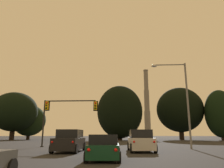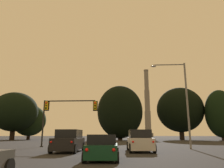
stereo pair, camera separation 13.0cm
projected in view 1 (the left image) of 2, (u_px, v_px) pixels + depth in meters
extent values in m
cube|color=#0F3823|center=(104.00, 150.00, 12.82)|extent=(1.88, 4.06, 0.72)
cube|color=black|center=(104.00, 139.00, 12.58)|extent=(1.63, 1.96, 0.55)
cylinder|color=black|center=(93.00, 152.00, 14.37)|extent=(0.24, 0.61, 0.60)
cylinder|color=black|center=(118.00, 152.00, 14.34)|extent=(0.24, 0.61, 0.60)
cylinder|color=black|center=(86.00, 157.00, 11.21)|extent=(0.24, 0.61, 0.60)
cylinder|color=black|center=(119.00, 157.00, 11.18)|extent=(0.24, 0.61, 0.60)
sphere|color=red|center=(89.00, 150.00, 10.91)|extent=(0.17, 0.17, 0.17)
sphere|color=red|center=(116.00, 150.00, 10.88)|extent=(0.17, 0.17, 0.17)
cube|color=black|center=(70.00, 144.00, 18.64)|extent=(2.00, 4.83, 0.95)
cube|color=black|center=(70.00, 134.00, 18.94)|extent=(1.83, 2.83, 0.70)
cylinder|color=black|center=(64.00, 146.00, 20.48)|extent=(0.23, 0.76, 0.76)
cylinder|color=black|center=(84.00, 146.00, 20.40)|extent=(0.23, 0.76, 0.76)
cylinder|color=black|center=(52.00, 149.00, 16.73)|extent=(0.23, 0.76, 0.76)
cylinder|color=black|center=(76.00, 149.00, 16.66)|extent=(0.23, 0.76, 0.76)
sphere|color=red|center=(52.00, 142.00, 16.36)|extent=(0.17, 0.17, 0.17)
sphere|color=red|center=(73.00, 142.00, 16.30)|extent=(0.17, 0.17, 0.17)
cylinder|color=black|center=(11.00, 167.00, 7.74)|extent=(0.22, 0.60, 0.60)
cube|color=silver|center=(141.00, 143.00, 19.16)|extent=(2.13, 4.88, 0.95)
cube|color=black|center=(140.00, 134.00, 19.47)|extent=(1.90, 2.88, 0.70)
cylinder|color=black|center=(129.00, 146.00, 20.98)|extent=(0.25, 0.77, 0.76)
cylinder|color=black|center=(148.00, 146.00, 20.96)|extent=(0.25, 0.77, 0.76)
cylinder|color=black|center=(132.00, 148.00, 17.23)|extent=(0.25, 0.77, 0.76)
cylinder|color=black|center=(155.00, 148.00, 17.21)|extent=(0.25, 0.77, 0.76)
sphere|color=red|center=(134.00, 142.00, 16.86)|extent=(0.17, 0.17, 0.17)
sphere|color=red|center=(154.00, 142.00, 16.84)|extent=(0.17, 0.17, 0.17)
cylinder|color=black|center=(43.00, 123.00, 26.74)|extent=(0.18, 0.18, 5.65)
cylinder|color=black|center=(42.00, 147.00, 26.11)|extent=(0.40, 0.40, 0.10)
cube|color=yellow|center=(47.00, 106.00, 27.21)|extent=(0.34, 0.34, 1.04)
cube|color=black|center=(47.00, 106.00, 27.39)|extent=(0.58, 0.03, 1.25)
sphere|color=red|center=(47.00, 103.00, 27.10)|extent=(0.22, 0.22, 0.22)
sphere|color=#352604|center=(46.00, 105.00, 27.03)|extent=(0.22, 0.22, 0.22)
sphere|color=black|center=(46.00, 108.00, 26.95)|extent=(0.22, 0.22, 0.22)
cylinder|color=black|center=(70.00, 101.00, 27.18)|extent=(6.40, 0.14, 0.14)
sphere|color=black|center=(45.00, 101.00, 27.36)|extent=(0.18, 0.18, 0.18)
cube|color=yellow|center=(96.00, 106.00, 26.86)|extent=(0.34, 0.34, 1.04)
cube|color=black|center=(96.00, 106.00, 27.03)|extent=(0.58, 0.03, 1.25)
sphere|color=red|center=(95.00, 103.00, 26.75)|extent=(0.22, 0.22, 0.22)
sphere|color=#352604|center=(95.00, 106.00, 26.67)|extent=(0.22, 0.22, 0.22)
sphere|color=black|center=(95.00, 108.00, 26.60)|extent=(0.22, 0.22, 0.22)
cylinder|color=slate|center=(188.00, 104.00, 23.33)|extent=(0.20, 0.20, 9.23)
cylinder|color=slate|center=(169.00, 65.00, 24.45)|extent=(3.41, 0.12, 0.12)
sphere|color=slate|center=(185.00, 65.00, 24.35)|extent=(0.20, 0.20, 0.20)
ellipsoid|color=silver|center=(154.00, 66.00, 24.51)|extent=(0.64, 0.36, 0.26)
cylinder|color=slate|center=(148.00, 135.00, 127.64)|extent=(5.75, 5.75, 2.50)
cylinder|color=gray|center=(148.00, 122.00, 129.39)|extent=(3.59, 3.59, 12.88)
cylinder|color=gray|center=(147.00, 100.00, 132.32)|extent=(3.09, 3.09, 12.88)
cylinder|color=gray|center=(146.00, 80.00, 135.25)|extent=(2.59, 2.59, 12.88)
cylinder|color=gray|center=(146.00, 70.00, 136.64)|extent=(2.90, 2.90, 0.70)
cylinder|color=black|center=(120.00, 136.00, 60.53)|extent=(1.28, 1.28, 2.32)
ellipsoid|color=black|center=(120.00, 112.00, 62.07)|extent=(12.81, 11.53, 14.86)
cylinder|color=black|center=(223.00, 136.00, 58.93)|extent=(0.83, 0.83, 2.29)
ellipsoid|color=black|center=(220.00, 113.00, 60.32)|extent=(8.35, 7.51, 13.13)
cylinder|color=black|center=(12.00, 133.00, 62.59)|extent=(1.35, 1.35, 3.80)
ellipsoid|color=black|center=(14.00, 112.00, 64.00)|extent=(13.51, 12.16, 11.43)
cylinder|color=black|center=(28.00, 136.00, 67.52)|extent=(1.01, 1.01, 2.27)
ellipsoid|color=black|center=(29.00, 120.00, 68.59)|extent=(10.13, 9.11, 9.56)
cylinder|color=black|center=(182.00, 133.00, 63.52)|extent=(1.37, 1.37, 3.83)
ellipsoid|color=black|center=(180.00, 110.00, 65.08)|extent=(13.73, 12.36, 13.20)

